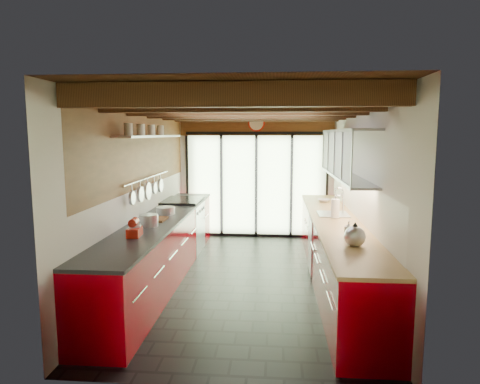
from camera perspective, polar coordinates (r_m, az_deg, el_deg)
The scene contains 18 objects.
ground at distance 6.46m, azimuth 0.98°, elevation -11.56°, with size 5.50×5.50×0.00m, color black.
room_shell at distance 6.11m, azimuth 1.02°, elevation 3.23°, with size 5.50×5.50×5.50m.
ceiling_beams at distance 6.48m, azimuth 1.26°, elevation 10.64°, with size 3.14×5.06×4.90m.
glass_door at distance 8.79m, azimuth 2.19°, elevation 4.65°, with size 2.95×0.10×2.90m.
left_counter at distance 6.53m, azimuth -10.34°, elevation -7.25°, with size 0.68×5.00×0.92m.
range_stove at distance 7.89m, azimuth -7.60°, elevation -4.49°, with size 0.66×0.90×0.97m.
right_counter at distance 6.37m, azimuth 12.62°, elevation -7.69°, with size 0.68×5.00×0.92m.
sink_assembly at distance 6.64m, azimuth 12.40°, elevation -2.62°, with size 0.45×0.52×0.43m.
upper_cabinets_right at distance 6.47m, azimuth 14.00°, elevation 5.00°, with size 0.34×3.00×3.00m.
left_wall_fixtures at distance 6.54m, azimuth -11.86°, elevation 5.05°, with size 0.28×2.60×0.96m.
stand_mixer at distance 5.27m, azimuth -13.87°, elevation -4.82°, with size 0.16×0.26×0.23m.
pot_large at distance 5.80m, azimuth -12.07°, elevation -3.72°, with size 0.25×0.25×0.16m, color silver.
pot_small at distance 6.63m, azimuth -9.89°, elevation -2.44°, with size 0.29×0.29×0.11m, color silver.
cutting_board at distance 6.18m, azimuth -11.01°, elevation -3.59°, with size 0.25×0.35×0.03m, color brown.
kettle at distance 4.85m, azimuth 15.06°, elevation -5.57°, with size 0.29×0.32×0.28m.
paper_towel at distance 6.36m, azimuth 12.59°, elevation -2.19°, with size 0.15×0.15×0.33m.
soap_bottle at distance 5.23m, azimuth 14.28°, elevation -4.82°, with size 0.09×0.09×0.20m, color silver.
bowl at distance 7.82m, azimuth 11.12°, elevation -1.13°, with size 0.22×0.22×0.05m, color silver.
Camera 1 is at (0.40, -6.08, 2.14)m, focal length 32.00 mm.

